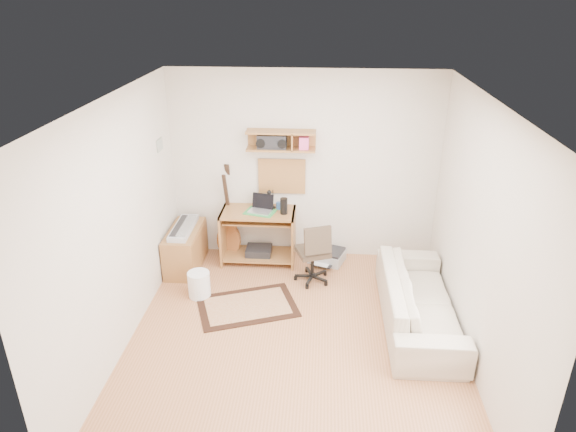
# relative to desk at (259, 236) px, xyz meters

# --- Properties ---
(floor) EXTENTS (3.60, 4.00, 0.01)m
(floor) POSITION_rel_desk_xyz_m (0.61, -1.73, -0.38)
(floor) COLOR #B3754A
(floor) RESTS_ON ground
(ceiling) EXTENTS (3.60, 4.00, 0.01)m
(ceiling) POSITION_rel_desk_xyz_m (0.61, -1.73, 2.23)
(ceiling) COLOR white
(ceiling) RESTS_ON ground
(back_wall) EXTENTS (3.60, 0.01, 2.60)m
(back_wall) POSITION_rel_desk_xyz_m (0.61, 0.28, 0.93)
(back_wall) COLOR beige
(back_wall) RESTS_ON ground
(left_wall) EXTENTS (0.01, 4.00, 2.60)m
(left_wall) POSITION_rel_desk_xyz_m (-1.20, -1.73, 0.93)
(left_wall) COLOR beige
(left_wall) RESTS_ON ground
(right_wall) EXTENTS (0.01, 4.00, 2.60)m
(right_wall) POSITION_rel_desk_xyz_m (2.41, -1.73, 0.93)
(right_wall) COLOR beige
(right_wall) RESTS_ON ground
(wall_shelf) EXTENTS (0.90, 0.25, 0.26)m
(wall_shelf) POSITION_rel_desk_xyz_m (0.31, 0.15, 1.32)
(wall_shelf) COLOR #996636
(wall_shelf) RESTS_ON back_wall
(cork_board) EXTENTS (0.64, 0.03, 0.49)m
(cork_board) POSITION_rel_desk_xyz_m (0.31, 0.25, 0.79)
(cork_board) COLOR #A57352
(cork_board) RESTS_ON back_wall
(wall_photo) EXTENTS (0.02, 0.20, 0.15)m
(wall_photo) POSITION_rel_desk_xyz_m (-1.18, -0.23, 1.34)
(wall_photo) COLOR #4C8CBF
(wall_photo) RESTS_ON left_wall
(desk) EXTENTS (1.00, 0.55, 0.75)m
(desk) POSITION_rel_desk_xyz_m (0.00, 0.00, 0.00)
(desk) COLOR #996636
(desk) RESTS_ON floor
(laptop) EXTENTS (0.37, 0.37, 0.23)m
(laptop) POSITION_rel_desk_xyz_m (0.04, -0.02, 0.49)
(laptop) COLOR silver
(laptop) RESTS_ON desk
(speaker) EXTENTS (0.10, 0.10, 0.22)m
(speaker) POSITION_rel_desk_xyz_m (0.36, -0.05, 0.48)
(speaker) COLOR black
(speaker) RESTS_ON desk
(desk_lamp) EXTENTS (0.09, 0.09, 0.27)m
(desk_lamp) POSITION_rel_desk_xyz_m (0.19, 0.14, 0.51)
(desk_lamp) COLOR black
(desk_lamp) RESTS_ON desk
(pencil_cup) EXTENTS (0.07, 0.07, 0.10)m
(pencil_cup) POSITION_rel_desk_xyz_m (0.27, 0.10, 0.42)
(pencil_cup) COLOR #315995
(pencil_cup) RESTS_ON desk
(boombox) EXTENTS (0.38, 0.17, 0.19)m
(boombox) POSITION_rel_desk_xyz_m (0.19, 0.15, 1.30)
(boombox) COLOR black
(boombox) RESTS_ON wall_shelf
(rug) EXTENTS (1.34, 1.11, 0.02)m
(rug) POSITION_rel_desk_xyz_m (-0.00, -1.15, -0.37)
(rug) COLOR #C9B386
(rug) RESTS_ON floor
(task_chair) EXTENTS (0.56, 0.56, 0.85)m
(task_chair) POSITION_rel_desk_xyz_m (0.76, -0.49, 0.05)
(task_chair) COLOR #362B20
(task_chair) RESTS_ON floor
(cabinet) EXTENTS (0.40, 0.90, 0.55)m
(cabinet) POSITION_rel_desk_xyz_m (-0.97, -0.24, -0.10)
(cabinet) COLOR #996636
(cabinet) RESTS_ON floor
(music_keyboard) EXTENTS (0.24, 0.76, 0.07)m
(music_keyboard) POSITION_rel_desk_xyz_m (-0.97, -0.24, 0.21)
(music_keyboard) COLOR #B2B5BA
(music_keyboard) RESTS_ON cabinet
(guitar) EXTENTS (0.40, 0.31, 1.33)m
(guitar) POSITION_rel_desk_xyz_m (-0.44, 0.13, 0.29)
(guitar) COLOR #AB6534
(guitar) RESTS_ON floor
(waste_basket) EXTENTS (0.36, 0.36, 0.33)m
(waste_basket) POSITION_rel_desk_xyz_m (-0.63, -0.96, -0.21)
(waste_basket) COLOR white
(waste_basket) RESTS_ON floor
(printer) EXTENTS (0.55, 0.49, 0.17)m
(printer) POSITION_rel_desk_xyz_m (0.95, 0.04, -0.29)
(printer) COLOR #A5A8AA
(printer) RESTS_ON floor
(sofa) EXTENTS (0.58, 1.99, 0.78)m
(sofa) POSITION_rel_desk_xyz_m (1.99, -1.31, 0.01)
(sofa) COLOR #BCAC95
(sofa) RESTS_ON floor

